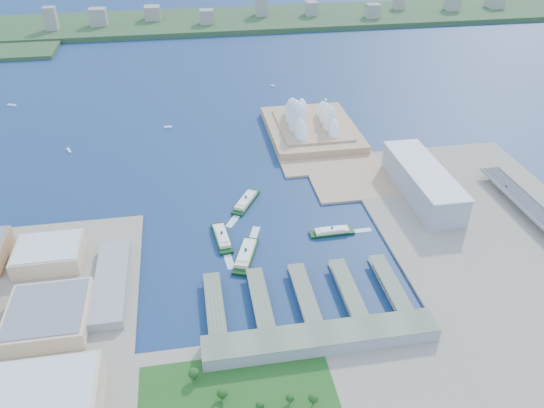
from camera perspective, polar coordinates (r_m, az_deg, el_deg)
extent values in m
plane|color=#0F2849|center=(561.07, 0.39, -5.17)|extent=(3000.00, 3000.00, 0.00)
cube|color=gray|center=(606.51, 24.32, -5.11)|extent=(240.00, 500.00, 3.00)
cube|color=tan|center=(798.13, 4.78, 7.07)|extent=(135.00, 220.00, 3.00)
cube|color=#2D4926|center=(1458.61, -6.71, 18.96)|extent=(2200.00, 260.00, 12.00)
cube|color=#929298|center=(667.91, 15.87, 2.30)|extent=(45.00, 155.00, 35.00)
cube|color=gray|center=(459.93, 5.32, -14.24)|extent=(200.00, 28.00, 12.00)
imported|color=slate|center=(704.63, 23.88, 1.80)|extent=(1.64, 4.04, 1.17)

